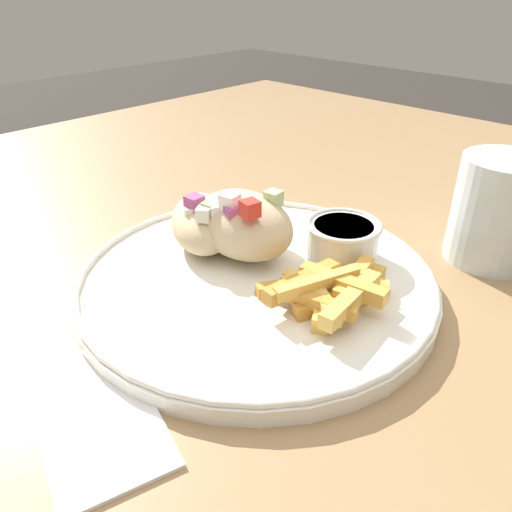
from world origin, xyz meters
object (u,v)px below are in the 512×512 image
Objects in this scene: fries_pile at (331,291)px; plate at (256,279)px; pita_sandwich_far at (243,224)px; water_glass at (497,215)px; sauce_ramekin at (343,238)px; pita_sandwich_near at (202,222)px.

plate is at bearing -169.88° from fries_pile.
pita_sandwich_far is at bearing 174.83° from fries_pile.
water_glass is at bearing 55.12° from pita_sandwich_far.
sauce_ramekin is (-0.04, 0.07, 0.01)m from fries_pile.
water_glass is at bearing 78.85° from pita_sandwich_near.
pita_sandwich_far is 1.03× the size of fries_pile.
sauce_ramekin is at bearing 66.08° from plate.
plate is 0.08m from pita_sandwich_near.
pita_sandwich_far is at bearing -133.21° from water_glass.
pita_sandwich_near is 0.04m from pita_sandwich_far.
plate is 2.70× the size of fries_pile.
pita_sandwich_far is (0.04, 0.02, 0.01)m from pita_sandwich_near.
water_glass reaches higher than pita_sandwich_far.
sauce_ramekin is at bearing 45.70° from pita_sandwich_far.
pita_sandwich_near reaches higher than sauce_ramekin.
sauce_ramekin is at bearing 68.36° from pita_sandwich_near.
fries_pile is (0.11, -0.01, -0.02)m from pita_sandwich_far.
pita_sandwich_far is 0.24m from water_glass.
fries_pile is at bearing 10.12° from plate.
fries_pile reaches higher than plate.
sauce_ramekin reaches higher than plate.
sauce_ramekin is (0.11, 0.07, -0.00)m from pita_sandwich_near.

